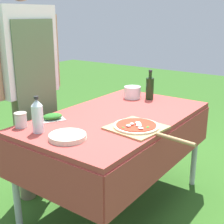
{
  "coord_description": "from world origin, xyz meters",
  "views": [
    {
      "loc": [
        -1.77,
        -1.23,
        1.45
      ],
      "look_at": [
        -0.06,
        0.0,
        0.79
      ],
      "focal_mm": 50.0,
      "sensor_mm": 36.0,
      "label": 1
    }
  ],
  "objects_px": {
    "pizza_on_peel": "(138,127)",
    "prep_table": "(117,126)",
    "person_cook": "(27,73)",
    "water_bottle": "(37,116)",
    "plate_stack": "(68,137)",
    "herb_container": "(53,117)",
    "mixing_tub": "(132,92)",
    "oil_bottle": "(150,88)",
    "sauce_jar": "(21,121)"
  },
  "relations": [
    {
      "from": "person_cook",
      "to": "pizza_on_peel",
      "type": "relative_size",
      "value": 2.92
    },
    {
      "from": "plate_stack",
      "to": "pizza_on_peel",
      "type": "bearing_deg",
      "value": -33.12
    },
    {
      "from": "pizza_on_peel",
      "to": "plate_stack",
      "type": "height_order",
      "value": "pizza_on_peel"
    },
    {
      "from": "oil_bottle",
      "to": "water_bottle",
      "type": "distance_m",
      "value": 1.11
    },
    {
      "from": "prep_table",
      "to": "water_bottle",
      "type": "distance_m",
      "value": 0.63
    },
    {
      "from": "person_cook",
      "to": "herb_container",
      "type": "distance_m",
      "value": 0.45
    },
    {
      "from": "oil_bottle",
      "to": "water_bottle",
      "type": "xyz_separation_m",
      "value": [
        -1.1,
        0.17,
        0.01
      ]
    },
    {
      "from": "person_cook",
      "to": "plate_stack",
      "type": "distance_m",
      "value": 0.79
    },
    {
      "from": "person_cook",
      "to": "mixing_tub",
      "type": "height_order",
      "value": "person_cook"
    },
    {
      "from": "sauce_jar",
      "to": "mixing_tub",
      "type": "bearing_deg",
      "value": -10.37
    },
    {
      "from": "oil_bottle",
      "to": "mixing_tub",
      "type": "bearing_deg",
      "value": 111.01
    },
    {
      "from": "pizza_on_peel",
      "to": "plate_stack",
      "type": "bearing_deg",
      "value": 153.4
    },
    {
      "from": "prep_table",
      "to": "mixing_tub",
      "type": "bearing_deg",
      "value": 19.64
    },
    {
      "from": "oil_bottle",
      "to": "mixing_tub",
      "type": "height_order",
      "value": "oil_bottle"
    },
    {
      "from": "oil_bottle",
      "to": "herb_container",
      "type": "height_order",
      "value": "oil_bottle"
    },
    {
      "from": "water_bottle",
      "to": "sauce_jar",
      "type": "height_order",
      "value": "water_bottle"
    },
    {
      "from": "water_bottle",
      "to": "sauce_jar",
      "type": "xyz_separation_m",
      "value": [
        -0.0,
        0.16,
        -0.07
      ]
    },
    {
      "from": "water_bottle",
      "to": "plate_stack",
      "type": "bearing_deg",
      "value": -83.91
    },
    {
      "from": "pizza_on_peel",
      "to": "water_bottle",
      "type": "distance_m",
      "value": 0.63
    },
    {
      "from": "sauce_jar",
      "to": "prep_table",
      "type": "bearing_deg",
      "value": -32.41
    },
    {
      "from": "prep_table",
      "to": "person_cook",
      "type": "bearing_deg",
      "value": 110.79
    },
    {
      "from": "oil_bottle",
      "to": "pizza_on_peel",
      "type": "bearing_deg",
      "value": -156.19
    },
    {
      "from": "water_bottle",
      "to": "herb_container",
      "type": "bearing_deg",
      "value": 25.12
    },
    {
      "from": "herb_container",
      "to": "prep_table",
      "type": "bearing_deg",
      "value": -40.96
    },
    {
      "from": "person_cook",
      "to": "mixing_tub",
      "type": "relative_size",
      "value": 11.94
    },
    {
      "from": "water_bottle",
      "to": "plate_stack",
      "type": "xyz_separation_m",
      "value": [
        0.02,
        -0.22,
        -0.09
      ]
    },
    {
      "from": "plate_stack",
      "to": "oil_bottle",
      "type": "bearing_deg",
      "value": 2.9
    },
    {
      "from": "herb_container",
      "to": "sauce_jar",
      "type": "distance_m",
      "value": 0.23
    },
    {
      "from": "person_cook",
      "to": "oil_bottle",
      "type": "xyz_separation_m",
      "value": [
        0.78,
        -0.63,
        -0.17
      ]
    },
    {
      "from": "sauce_jar",
      "to": "herb_container",
      "type": "bearing_deg",
      "value": -14.99
    },
    {
      "from": "pizza_on_peel",
      "to": "prep_table",
      "type": "bearing_deg",
      "value": 66.46
    },
    {
      "from": "pizza_on_peel",
      "to": "sauce_jar",
      "type": "distance_m",
      "value": 0.76
    },
    {
      "from": "oil_bottle",
      "to": "mixing_tub",
      "type": "xyz_separation_m",
      "value": [
        -0.05,
        0.14,
        -0.05
      ]
    },
    {
      "from": "herb_container",
      "to": "mixing_tub",
      "type": "distance_m",
      "value": 0.84
    },
    {
      "from": "prep_table",
      "to": "herb_container",
      "type": "bearing_deg",
      "value": 139.04
    },
    {
      "from": "oil_bottle",
      "to": "sauce_jar",
      "type": "xyz_separation_m",
      "value": [
        -1.1,
        0.33,
        -0.06
      ]
    },
    {
      "from": "prep_table",
      "to": "pizza_on_peel",
      "type": "height_order",
      "value": "pizza_on_peel"
    },
    {
      "from": "pizza_on_peel",
      "to": "mixing_tub",
      "type": "relative_size",
      "value": 4.08
    },
    {
      "from": "person_cook",
      "to": "plate_stack",
      "type": "height_order",
      "value": "person_cook"
    },
    {
      "from": "water_bottle",
      "to": "sauce_jar",
      "type": "bearing_deg",
      "value": 91.06
    },
    {
      "from": "water_bottle",
      "to": "mixing_tub",
      "type": "relative_size",
      "value": 1.59
    },
    {
      "from": "prep_table",
      "to": "plate_stack",
      "type": "height_order",
      "value": "plate_stack"
    },
    {
      "from": "prep_table",
      "to": "plate_stack",
      "type": "xyz_separation_m",
      "value": [
        -0.54,
        -0.02,
        0.1
      ]
    },
    {
      "from": "herb_container",
      "to": "sauce_jar",
      "type": "xyz_separation_m",
      "value": [
        -0.22,
        0.06,
        0.02
      ]
    },
    {
      "from": "person_cook",
      "to": "oil_bottle",
      "type": "relative_size",
      "value": 6.85
    },
    {
      "from": "prep_table",
      "to": "pizza_on_peel",
      "type": "xyz_separation_m",
      "value": [
        -0.16,
        -0.27,
        0.1
      ]
    },
    {
      "from": "plate_stack",
      "to": "person_cook",
      "type": "bearing_deg",
      "value": 66.88
    },
    {
      "from": "prep_table",
      "to": "oil_bottle",
      "type": "bearing_deg",
      "value": 3.19
    },
    {
      "from": "person_cook",
      "to": "plate_stack",
      "type": "xyz_separation_m",
      "value": [
        -0.29,
        -0.68,
        -0.26
      ]
    },
    {
      "from": "pizza_on_peel",
      "to": "oil_bottle",
      "type": "height_order",
      "value": "oil_bottle"
    }
  ]
}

